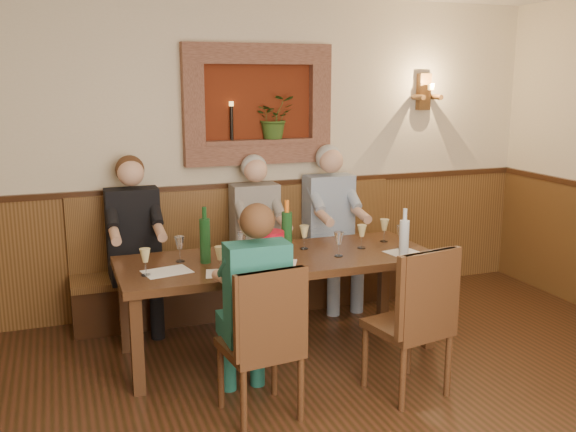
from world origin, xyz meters
The scene contains 31 objects.
room_shell centered at (0.00, 0.00, 1.89)m, with size 6.04×6.04×2.82m.
wainscoting centered at (0.00, 0.00, 0.59)m, with size 6.02×6.02×1.15m.
wall_niche centered at (0.24, 2.94, 1.81)m, with size 1.36×0.30×1.06m.
wall_sconce centered at (1.90, 2.93, 1.94)m, with size 0.25×0.20×0.35m.
dining_table centered at (0.00, 1.85, 0.68)m, with size 2.40×0.90×0.75m.
bench centered at (0.00, 2.79, 0.33)m, with size 3.00×0.45×1.11m.
chair_near_left centered at (-0.43, 0.93, 0.29)m, with size 0.49×0.49×1.00m.
chair_near_right centered at (0.58, 0.88, 0.30)m, with size 0.53×0.53×1.03m.
person_bench_left centered at (-0.97, 2.69, 0.61)m, with size 0.44×0.53×1.46m.
person_bench_mid centered at (0.10, 2.69, 0.59)m, with size 0.42×0.51×1.42m.
person_bench_right centered at (0.83, 2.69, 0.62)m, with size 0.45×0.55×1.49m.
person_chair_front centered at (-0.44, 1.07, 0.56)m, with size 0.39×0.48×1.35m.
spittoon_bucket centered at (-0.09, 1.75, 0.87)m, with size 0.20×0.20×0.23m, color #B90B1F.
wine_bottle_green_a centered at (0.07, 1.84, 0.93)m, with size 0.09×0.09×0.44m.
wine_bottle_green_b centered at (-0.55, 1.89, 0.92)m, with size 0.08×0.08×0.42m.
water_bottle centered at (0.87, 1.47, 0.91)m, with size 0.09×0.09×0.39m.
tasting_sheet_a centered at (-0.86, 1.75, 0.75)m, with size 0.32×0.23×0.00m, color white.
tasting_sheet_b centered at (-0.07, 1.69, 0.75)m, with size 0.30×0.21×0.00m, color white.
tasting_sheet_c centered at (0.95, 1.65, 0.75)m, with size 0.25×0.18×0.00m, color white.
tasting_sheet_d centered at (-0.47, 1.57, 0.75)m, with size 0.29×0.21×0.00m, color white.
wine_glass_0 centered at (-1.01, 1.72, 0.85)m, with size 0.08×0.08×0.19m, color #D9C782, non-canonical shape.
wine_glass_1 centered at (-0.72, 1.98, 0.85)m, with size 0.08×0.08×0.19m, color white, non-canonical shape.
wine_glass_2 centered at (-0.51, 1.60, 0.85)m, with size 0.08×0.08×0.19m, color #D9C782, non-canonical shape.
wine_glass_3 centered at (-0.25, 1.95, 0.85)m, with size 0.08×0.08×0.19m, color white, non-canonical shape.
wine_glass_4 centered at (-0.08, 1.67, 0.85)m, with size 0.08×0.08×0.19m, color #D9C782, non-canonical shape.
wine_glass_5 centered at (0.27, 2.00, 0.85)m, with size 0.08×0.08×0.19m, color #D9C782, non-canonical shape.
wine_glass_6 centered at (0.44, 1.70, 0.85)m, with size 0.08×0.08×0.19m, color white, non-canonical shape.
wine_glass_7 centered at (0.71, 1.86, 0.85)m, with size 0.08×0.08×0.19m, color #D9C782, non-canonical shape.
wine_glass_8 centered at (0.99, 1.73, 0.85)m, with size 0.08×0.08×0.19m, color white, non-canonical shape.
wine_glass_9 centered at (-0.26, 1.53, 0.85)m, with size 0.08×0.08×0.19m, color #D9C782, non-canonical shape.
wine_glass_10 centered at (0.98, 1.98, 0.85)m, with size 0.08×0.08×0.19m, color #D9C782, non-canonical shape.
Camera 1 is at (-1.55, -2.59, 2.08)m, focal length 40.00 mm.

